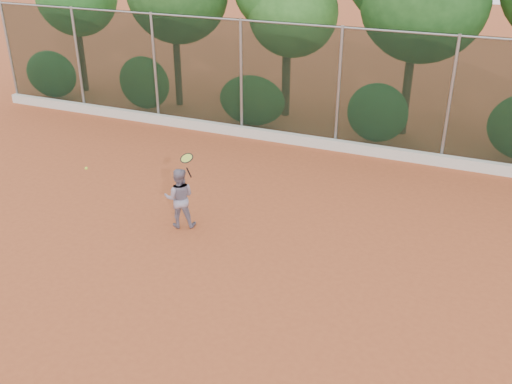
% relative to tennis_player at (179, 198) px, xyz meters
% --- Properties ---
extents(ground, '(80.00, 80.00, 0.00)m').
position_rel_tennis_player_xyz_m(ground, '(1.86, -1.17, -0.68)').
color(ground, '#A74C27').
rests_on(ground, ground).
extents(concrete_curb, '(24.00, 0.20, 0.30)m').
position_rel_tennis_player_xyz_m(concrete_curb, '(1.86, 5.65, -0.53)').
color(concrete_curb, beige).
rests_on(concrete_curb, ground).
extents(tennis_player, '(0.81, 0.73, 1.36)m').
position_rel_tennis_player_xyz_m(tennis_player, '(0.00, 0.00, 0.00)').
color(tennis_player, gray).
rests_on(tennis_player, ground).
extents(chainlink_fence, '(24.09, 0.09, 3.50)m').
position_rel_tennis_player_xyz_m(chainlink_fence, '(1.86, 5.83, 1.18)').
color(chainlink_fence, black).
rests_on(chainlink_fence, ground).
extents(tennis_racket, '(0.32, 0.30, 0.56)m').
position_rel_tennis_player_xyz_m(tennis_racket, '(0.31, -0.11, 0.98)').
color(tennis_racket, black).
rests_on(tennis_racket, ground).
extents(tennis_ball_in_flight, '(0.07, 0.07, 0.07)m').
position_rel_tennis_player_xyz_m(tennis_ball_in_flight, '(-1.97, -0.52, 0.57)').
color(tennis_ball_in_flight, '#BFE834').
rests_on(tennis_ball_in_flight, ground).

